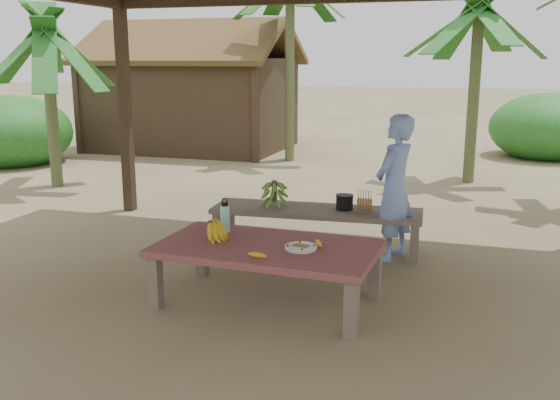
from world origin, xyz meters
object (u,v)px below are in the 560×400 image
(ripe_banana_bunch, at_px, (210,229))
(work_table, at_px, (267,252))
(water_flask, at_px, (225,218))
(plate, at_px, (301,248))
(woman, at_px, (394,188))
(cooking_pot, at_px, (345,202))
(bench, at_px, (316,214))

(ripe_banana_bunch, bearing_deg, work_table, -2.02)
(work_table, bearing_deg, water_flask, 152.96)
(plate, bearing_deg, woman, 70.77)
(plate, xyz_separation_m, cooking_pot, (0.01, 1.65, 0.01))
(bench, bearing_deg, water_flask, -115.72)
(plate, distance_m, woman, 1.65)
(bench, relative_size, ripe_banana_bunch, 7.63)
(bench, relative_size, woman, 1.52)
(work_table, distance_m, ripe_banana_bunch, 0.54)
(plate, bearing_deg, cooking_pot, 89.52)
(woman, bearing_deg, bench, -72.66)
(work_table, distance_m, cooking_pot, 1.64)
(plate, xyz_separation_m, woman, (0.54, 1.55, 0.22))
(ripe_banana_bunch, bearing_deg, plate, -4.21)
(bench, xyz_separation_m, plate, (0.27, -1.59, 0.12))
(cooking_pot, distance_m, woman, 0.58)
(bench, height_order, woman, woman)
(ripe_banana_bunch, distance_m, woman, 2.02)
(cooking_pot, height_order, woman, woman)
(water_flask, height_order, woman, woman)
(work_table, distance_m, woman, 1.75)
(bench, xyz_separation_m, ripe_banana_bunch, (-0.54, -1.53, 0.19))
(plate, bearing_deg, water_flask, 158.09)
(plate, bearing_deg, work_table, 172.06)
(work_table, relative_size, cooking_pot, 10.38)
(work_table, bearing_deg, cooking_pot, 81.39)
(woman, bearing_deg, cooking_pot, -80.81)
(water_flask, bearing_deg, ripe_banana_bunch, -97.34)
(woman, bearing_deg, work_table, -8.58)
(bench, bearing_deg, work_table, -94.90)
(bench, distance_m, plate, 1.62)
(work_table, height_order, plate, plate)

